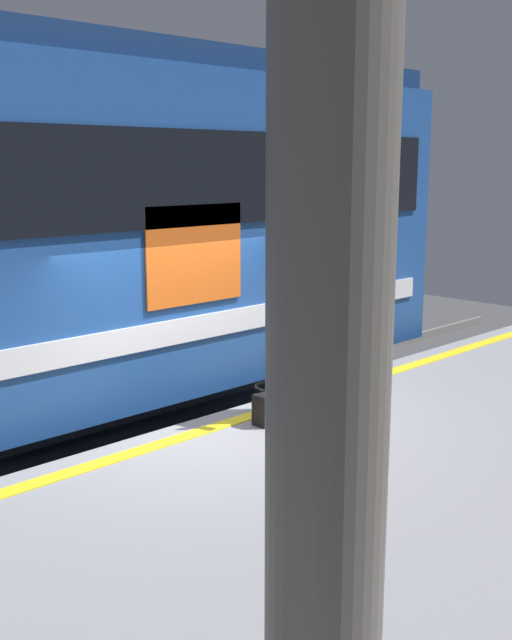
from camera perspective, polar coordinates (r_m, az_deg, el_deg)
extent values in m
plane|color=#3D3D3F|center=(7.52, -3.60, -14.02)|extent=(23.81, 23.81, 0.00)
cube|color=gray|center=(5.82, 13.58, -17.20)|extent=(14.80, 5.06, 0.95)
cube|color=yellow|center=(6.94, -2.08, -7.67)|extent=(14.51, 0.16, 0.01)
cube|color=slate|center=(8.37, -9.14, -10.78)|extent=(19.25, 0.08, 0.16)
cube|color=slate|center=(9.51, -14.17, -8.21)|extent=(19.25, 0.08, 0.16)
cube|color=#D85919|center=(7.37, -4.54, 4.88)|extent=(1.16, 0.02, 0.95)
cylinder|color=black|center=(9.20, 3.20, -5.27)|extent=(0.84, 0.12, 0.84)
cylinder|color=black|center=(10.84, -5.85, -2.69)|extent=(0.84, 0.12, 0.84)
cylinder|color=brown|center=(7.12, 4.42, -3.44)|extent=(0.14, 0.14, 0.90)
cylinder|color=brown|center=(6.99, 3.44, -3.71)|extent=(0.14, 0.14, 0.90)
cube|color=black|center=(6.89, 4.02, 2.45)|extent=(0.40, 0.24, 0.60)
sphere|color=black|center=(6.96, 3.07, 4.87)|extent=(0.20, 0.20, 0.20)
sphere|color=beige|center=(6.84, 4.08, 6.16)|extent=(0.22, 0.22, 0.22)
cylinder|color=black|center=(7.09, 5.37, 2.19)|extent=(0.09, 0.09, 0.54)
cylinder|color=black|center=(6.64, 3.24, 4.27)|extent=(0.09, 0.42, 0.33)
cube|color=black|center=(6.55, 3.90, 5.57)|extent=(0.07, 0.02, 0.15)
cube|color=black|center=(6.91, 1.10, -6.56)|extent=(0.32, 0.16, 0.28)
torus|color=black|center=(6.85, 1.11, -4.97)|extent=(0.30, 0.30, 0.02)
cylinder|color=#59544C|center=(2.20, 5.46, -0.73)|extent=(0.37, 0.37, 3.66)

